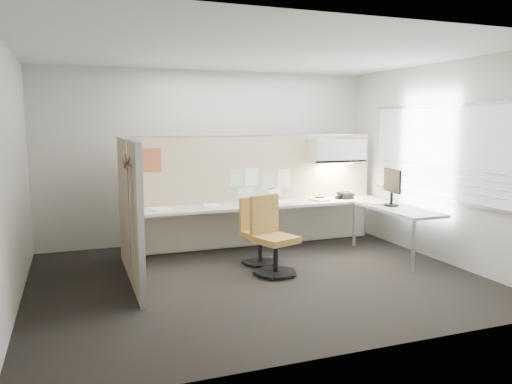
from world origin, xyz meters
name	(u,v)px	position (x,y,z in m)	size (l,w,h in m)	color
floor	(257,278)	(0.00, 0.00, -0.01)	(5.50, 4.50, 0.01)	black
ceiling	(257,52)	(0.00, 0.00, 2.80)	(5.50, 4.50, 0.01)	white
wall_back	(209,157)	(0.00, 2.25, 1.40)	(5.50, 0.02, 2.80)	beige
wall_front	(352,192)	(0.00, -2.25, 1.40)	(5.50, 0.02, 2.80)	beige
wall_left	(11,177)	(-2.75, 0.00, 1.40)	(0.02, 4.50, 2.80)	beige
wall_right	(437,162)	(2.75, 0.00, 1.40)	(0.02, 4.50, 2.80)	beige
window_pane	(436,152)	(2.73, 0.00, 1.55)	(0.01, 2.80, 1.30)	#9BA7B4
partition_back	(254,192)	(0.55, 1.60, 0.88)	(4.10, 0.06, 1.75)	#CBB48C
partition_left	(129,211)	(-1.50, 0.50, 0.88)	(0.06, 2.20, 1.75)	#CBB48C
desk	(288,212)	(0.93, 1.13, 0.60)	(4.00, 2.07, 0.73)	beige
overhead_bin	(336,151)	(1.90, 1.39, 1.51)	(0.90, 0.36, 0.38)	beige
task_light_strip	(336,164)	(1.90, 1.39, 1.30)	(0.60, 0.06, 0.02)	#FFEABF
pinned_papers	(259,182)	(0.63, 1.57, 1.03)	(1.01, 0.00, 0.47)	#8CBF8C
poster	(152,160)	(-1.05, 1.57, 1.42)	(0.28, 0.00, 0.35)	orange
chair_left	(258,233)	(0.25, 0.64, 0.42)	(0.51, 0.53, 0.91)	black
chair_right	(272,238)	(0.25, 0.10, 0.47)	(0.60, 0.62, 1.01)	black
monitor	(392,185)	(2.30, 0.42, 1.05)	(0.22, 0.52, 0.55)	black
phone	(345,195)	(2.03, 1.29, 0.78)	(0.24, 0.22, 0.12)	black
stapler	(320,198)	(1.57, 1.32, 0.76)	(0.14, 0.04, 0.05)	black
tape_dispenser	(339,197)	(1.90, 1.28, 0.76)	(0.10, 0.06, 0.06)	black
coat_hook	(127,173)	(-1.58, -0.17, 1.41)	(0.18, 0.47, 1.41)	silver
paper_stack_0	(161,209)	(-0.99, 1.25, 0.74)	(0.23, 0.30, 0.02)	white
paper_stack_1	(211,206)	(-0.24, 1.31, 0.74)	(0.23, 0.30, 0.02)	white
paper_stack_2	(252,204)	(0.37, 1.20, 0.75)	(0.23, 0.30, 0.05)	white
paper_stack_3	(280,202)	(0.86, 1.26, 0.74)	(0.23, 0.30, 0.02)	white
paper_stack_4	(320,200)	(1.54, 1.26, 0.74)	(0.23, 0.30, 0.03)	white
paper_stack_5	(374,203)	(2.19, 0.69, 0.74)	(0.23, 0.30, 0.02)	white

